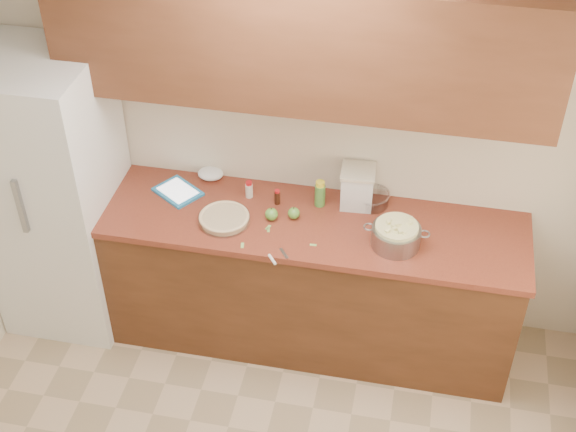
% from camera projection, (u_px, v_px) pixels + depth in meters
% --- Properties ---
extents(room_shell, '(3.60, 3.60, 3.60)m').
position_uv_depth(room_shell, '(225.00, 377.00, 3.18)').
color(room_shell, tan).
rests_on(room_shell, ground).
extents(counter_run, '(2.64, 0.68, 0.92)m').
position_uv_depth(counter_run, '(294.00, 278.00, 4.83)').
color(counter_run, '#5B3019').
rests_on(counter_run, ground).
extents(upper_cabinets, '(2.60, 0.34, 0.70)m').
position_uv_depth(upper_cabinets, '(302.00, 41.00, 4.00)').
color(upper_cabinets, brown).
rests_on(upper_cabinets, room_shell).
extents(fridge, '(0.70, 0.70, 1.80)m').
position_uv_depth(fridge, '(55.00, 195.00, 4.75)').
color(fridge, white).
rests_on(fridge, ground).
extents(pie, '(0.29, 0.29, 0.05)m').
position_uv_depth(pie, '(224.00, 218.00, 4.51)').
color(pie, silver).
rests_on(pie, counter_run).
extents(colander, '(0.36, 0.27, 0.13)m').
position_uv_depth(colander, '(396.00, 235.00, 4.33)').
color(colander, gray).
rests_on(colander, counter_run).
extents(flour_canister, '(0.20, 0.20, 0.24)m').
position_uv_depth(flour_canister, '(357.00, 187.00, 4.58)').
color(flour_canister, silver).
rests_on(flour_canister, counter_run).
extents(tablet, '(0.33, 0.31, 0.02)m').
position_uv_depth(tablet, '(178.00, 192.00, 4.72)').
color(tablet, '#2782BB').
rests_on(tablet, counter_run).
extents(paring_knife, '(0.11, 0.14, 0.02)m').
position_uv_depth(paring_knife, '(274.00, 258.00, 4.28)').
color(paring_knife, gray).
rests_on(paring_knife, counter_run).
extents(lemon_bottle, '(0.06, 0.06, 0.17)m').
position_uv_depth(lemon_bottle, '(320.00, 194.00, 4.59)').
color(lemon_bottle, '#4C8C38').
rests_on(lemon_bottle, counter_run).
extents(cinnamon_shaker, '(0.04, 0.04, 0.11)m').
position_uv_depth(cinnamon_shaker, '(249.00, 190.00, 4.67)').
color(cinnamon_shaker, beige).
rests_on(cinnamon_shaker, counter_run).
extents(vanilla_bottle, '(0.03, 0.03, 0.10)m').
position_uv_depth(vanilla_bottle, '(277.00, 197.00, 4.62)').
color(vanilla_bottle, black).
rests_on(vanilla_bottle, counter_run).
extents(mixing_bowl, '(0.21, 0.21, 0.08)m').
position_uv_depth(mixing_bowl, '(371.00, 198.00, 4.62)').
color(mixing_bowl, silver).
rests_on(mixing_bowl, counter_run).
extents(paper_towel, '(0.17, 0.14, 0.06)m').
position_uv_depth(paper_towel, '(211.00, 174.00, 4.82)').
color(paper_towel, white).
rests_on(paper_towel, counter_run).
extents(apple_left, '(0.07, 0.07, 0.09)m').
position_uv_depth(apple_left, '(271.00, 214.00, 4.52)').
color(apple_left, '#548E31').
rests_on(apple_left, counter_run).
extents(apple_center, '(0.07, 0.07, 0.08)m').
position_uv_depth(apple_center, '(294.00, 213.00, 4.53)').
color(apple_center, '#548E31').
rests_on(apple_center, counter_run).
extents(peel_a, '(0.03, 0.04, 0.00)m').
position_uv_depth(peel_a, '(268.00, 227.00, 4.48)').
color(peel_a, '#8EC45F').
rests_on(peel_a, counter_run).
extents(peel_b, '(0.02, 0.04, 0.00)m').
position_uv_depth(peel_b, '(268.00, 230.00, 4.47)').
color(peel_b, '#8EC45F').
rests_on(peel_b, counter_run).
extents(peel_c, '(0.04, 0.02, 0.00)m').
position_uv_depth(peel_c, '(313.00, 245.00, 4.37)').
color(peel_c, '#8EC45F').
rests_on(peel_c, counter_run).
extents(peel_d, '(0.02, 0.05, 0.00)m').
position_uv_depth(peel_d, '(242.00, 245.00, 4.37)').
color(peel_d, '#8EC45F').
rests_on(peel_d, counter_run).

